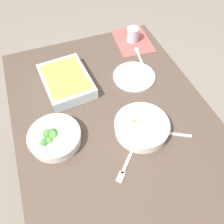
{
  "coord_description": "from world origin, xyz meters",
  "views": [
    {
      "loc": [
        -0.63,
        0.24,
        1.62
      ],
      "look_at": [
        0.0,
        0.0,
        0.74
      ],
      "focal_mm": 38.0,
      "sensor_mm": 36.0,
      "label": 1
    }
  ],
  "objects": [
    {
      "name": "ground_plane",
      "position": [
        0.0,
        0.0,
        0.0
      ],
      "size": [
        6.0,
        6.0,
        0.0
      ],
      "primitive_type": "plane",
      "color": "slate"
    },
    {
      "name": "fork_on_table",
      "position": [
        -0.27,
        0.04,
        0.74
      ],
      "size": [
        0.14,
        0.14,
        0.01
      ],
      "color": "silver",
      "rests_on": "dining_table"
    },
    {
      "name": "dining_table",
      "position": [
        0.0,
        0.0,
        0.65
      ],
      "size": [
        1.2,
        0.9,
        0.74
      ],
      "color": "#4C3D33",
      "rests_on": "ground_plane"
    },
    {
      "name": "stew_bowl",
      "position": [
        -0.14,
        -0.08,
        0.77
      ],
      "size": [
        0.24,
        0.24,
        0.06
      ],
      "color": "white",
      "rests_on": "dining_table"
    },
    {
      "name": "side_plate",
      "position": [
        0.18,
        -0.19,
        0.75
      ],
      "size": [
        0.22,
        0.22,
        0.01
      ],
      "primitive_type": "cylinder",
      "color": "white",
      "rests_on": "dining_table"
    },
    {
      "name": "spoon_by_broccoli",
      "position": [
        -0.1,
        0.25,
        0.74
      ],
      "size": [
        0.15,
        0.12,
        0.01
      ],
      "color": "silver",
      "rests_on": "dining_table"
    },
    {
      "name": "baking_dish",
      "position": [
        0.24,
        0.16,
        0.77
      ],
      "size": [
        0.32,
        0.25,
        0.06
      ],
      "color": "silver",
      "rests_on": "dining_table"
    },
    {
      "name": "spoon_by_stew",
      "position": [
        -0.19,
        -0.18,
        0.74
      ],
      "size": [
        0.1,
        0.16,
        0.01
      ],
      "color": "silver",
      "rests_on": "dining_table"
    },
    {
      "name": "placemat",
      "position": [
        0.47,
        -0.31,
        0.74
      ],
      "size": [
        0.3,
        0.22,
        0.0
      ],
      "primitive_type": "cube",
      "rotation": [
        0.0,
        0.0,
        -0.08
      ],
      "color": "#B24C47",
      "rests_on": "dining_table"
    },
    {
      "name": "broccoli_bowl",
      "position": [
        -0.06,
        0.28,
        0.77
      ],
      "size": [
        0.22,
        0.22,
        0.07
      ],
      "color": "white",
      "rests_on": "dining_table"
    },
    {
      "name": "spoon_spare",
      "position": [
        0.34,
        -0.29,
        0.74
      ],
      "size": [
        0.18,
        0.05,
        0.01
      ],
      "color": "silver",
      "rests_on": "dining_table"
    },
    {
      "name": "drink_cup",
      "position": [
        0.47,
        -0.31,
        0.78
      ],
      "size": [
        0.07,
        0.07,
        0.08
      ],
      "color": "#B2BCC6",
      "rests_on": "dining_table"
    }
  ]
}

